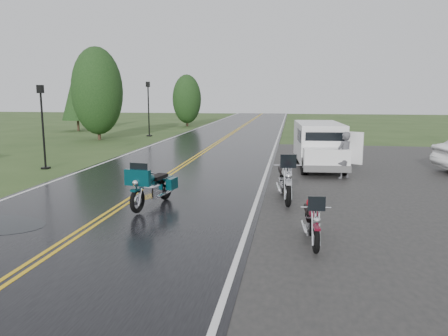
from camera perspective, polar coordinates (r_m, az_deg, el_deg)
name	(u,v)px	position (r m, az deg, el deg)	size (l,w,h in m)	color
ground	(110,214)	(12.24, -14.63, -5.85)	(120.00, 120.00, 0.00)	#2D471E
road	(193,159)	(21.57, -4.07, 1.18)	(8.00, 100.00, 0.04)	black
motorcycle_red	(316,229)	(8.94, 11.97, -7.78)	(0.69, 1.91, 1.13)	#5C0A1C
motorcycle_teal	(137,191)	(11.80, -11.30, -2.92)	(0.83, 2.28, 1.35)	#05333A
motorcycle_silver	(288,184)	(12.29, 8.39, -2.06)	(0.90, 2.47, 1.46)	#97989E
van_white	(305,150)	(17.48, 10.51, 2.28)	(1.91, 5.09, 2.00)	white
person_at_van	(344,156)	(17.07, 15.44, 1.53)	(0.65, 0.42, 1.78)	#525257
lamp_post_near_left	(43,127)	(20.13, -22.58, 4.96)	(0.31, 0.31, 3.61)	black
lamp_post_far_left	(149,109)	(33.50, -9.82, 7.61)	(0.35, 0.35, 4.12)	black
tree_left_mid	(98,101)	(31.68, -16.18, 8.46)	(3.49, 3.49, 5.45)	#1E3D19
tree_left_far	(187,104)	(43.32, -4.86, 8.29)	(2.80, 2.80, 4.30)	#1E3D19
pine_left_far	(77,99)	(39.88, -18.67, 8.48)	(2.59, 2.59, 5.40)	#1E3D19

